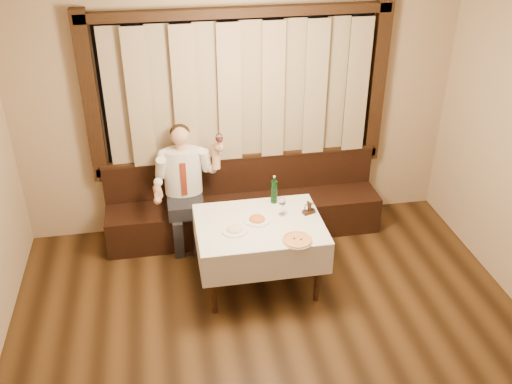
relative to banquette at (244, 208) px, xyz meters
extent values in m
cube|color=silver|center=(0.00, -2.72, 2.49)|extent=(5.00, 6.00, 0.01)
cube|color=tan|center=(0.00, 0.28, 1.09)|extent=(5.00, 0.01, 2.80)
cube|color=black|center=(0.00, 0.26, 1.39)|extent=(3.00, 0.02, 1.60)
cube|color=orange|center=(-0.70, 0.25, 1.09)|extent=(0.50, 0.01, 0.40)
cube|color=black|center=(0.00, 0.22, 0.54)|extent=(3.30, 0.12, 0.10)
cube|color=black|center=(0.00, 0.22, 2.24)|extent=(3.30, 0.12, 0.10)
cube|color=black|center=(-1.60, 0.22, 1.39)|extent=(0.16, 0.12, 1.90)
cube|color=black|center=(1.60, 0.22, 1.39)|extent=(0.16, 0.12, 1.90)
cube|color=#806E52|center=(0.00, 0.16, 1.39)|extent=(2.90, 0.08, 1.55)
cube|color=black|center=(0.00, -0.04, -0.09)|extent=(3.20, 0.60, 0.45)
cube|color=black|center=(0.00, 0.20, 0.36)|extent=(3.20, 0.12, 0.45)
cube|color=black|center=(0.00, 0.20, 0.61)|extent=(3.20, 0.14, 0.04)
cylinder|color=black|center=(-0.52, -1.39, 0.04)|extent=(0.06, 0.06, 0.71)
cylinder|color=black|center=(0.52, -1.39, 0.04)|extent=(0.06, 0.06, 0.71)
cylinder|color=black|center=(-0.52, -0.65, 0.04)|extent=(0.06, 0.06, 0.71)
cylinder|color=black|center=(0.52, -0.65, 0.04)|extent=(0.06, 0.06, 0.71)
cube|color=black|center=(0.00, -1.02, 0.42)|extent=(1.20, 0.90, 0.04)
cube|color=silver|center=(0.00, -1.02, 0.44)|extent=(1.26, 0.96, 0.01)
cube|color=silver|center=(0.00, -1.50, 0.27)|extent=(1.26, 0.01, 0.35)
cube|color=silver|center=(0.00, -0.54, 0.27)|extent=(1.26, 0.01, 0.35)
cube|color=silver|center=(-0.63, -1.02, 0.27)|extent=(0.01, 0.96, 0.35)
cube|color=silver|center=(0.63, -1.02, 0.27)|extent=(0.01, 0.96, 0.35)
cylinder|color=white|center=(0.29, -1.40, 0.45)|extent=(0.30, 0.30, 0.01)
cylinder|color=#C6401D|center=(0.29, -1.40, 0.46)|extent=(0.27, 0.27, 0.01)
torus|color=tan|center=(0.29, -1.40, 0.46)|extent=(0.29, 0.29, 0.02)
sphere|color=black|center=(0.27, -1.38, 0.47)|extent=(0.02, 0.02, 0.02)
sphere|color=black|center=(0.33, -1.41, 0.47)|extent=(0.02, 0.02, 0.02)
cylinder|color=white|center=(-0.02, -0.98, 0.45)|extent=(0.27, 0.27, 0.02)
ellipsoid|color=#BA461D|center=(-0.02, -0.98, 0.50)|extent=(0.16, 0.16, 0.07)
cylinder|color=white|center=(-0.26, -1.12, 0.45)|extent=(0.26, 0.26, 0.02)
ellipsoid|color=beige|center=(-0.26, -1.12, 0.50)|extent=(0.16, 0.16, 0.07)
cylinder|color=#0E4515|center=(0.22, -0.65, 0.57)|extent=(0.07, 0.07, 0.25)
cylinder|color=#0E4515|center=(0.22, -0.65, 0.72)|extent=(0.03, 0.03, 0.06)
cylinder|color=silver|center=(0.22, -0.65, 0.75)|extent=(0.03, 0.03, 0.01)
cylinder|color=white|center=(0.25, -0.91, 0.45)|extent=(0.07, 0.07, 0.01)
cylinder|color=white|center=(0.25, -0.91, 0.51)|extent=(0.01, 0.01, 0.11)
ellipsoid|color=white|center=(0.25, -0.91, 0.60)|extent=(0.08, 0.08, 0.09)
cube|color=black|center=(0.53, -0.93, 0.47)|extent=(0.14, 0.10, 0.04)
cube|color=black|center=(0.53, -0.93, 0.53)|extent=(0.04, 0.06, 0.09)
cylinder|color=white|center=(0.50, -0.95, 0.51)|extent=(0.03, 0.03, 0.07)
cylinder|color=silver|center=(0.50, -0.95, 0.55)|extent=(0.04, 0.04, 0.01)
cylinder|color=white|center=(0.56, -0.92, 0.51)|extent=(0.03, 0.03, 0.07)
cylinder|color=silver|center=(0.56, -0.92, 0.55)|extent=(0.04, 0.04, 0.01)
cube|color=black|center=(-0.69, -0.16, 0.22)|extent=(0.40, 0.45, 0.16)
cube|color=black|center=(-0.80, -0.38, -0.09)|extent=(0.11, 0.12, 0.45)
cube|color=black|center=(-0.58, -0.38, -0.09)|extent=(0.11, 0.12, 0.45)
ellipsoid|color=white|center=(-0.69, -0.01, 0.57)|extent=(0.42, 0.26, 0.54)
cube|color=maroon|center=(-0.69, -0.15, 0.54)|extent=(0.07, 0.01, 0.40)
cylinder|color=tan|center=(-0.69, -0.01, 0.88)|extent=(0.10, 0.10, 0.08)
sphere|color=tan|center=(-0.69, -0.01, 1.01)|extent=(0.21, 0.21, 0.21)
ellipsoid|color=black|center=(-0.69, 0.02, 1.04)|extent=(0.22, 0.22, 0.16)
sphere|color=white|center=(-0.89, -0.01, 0.79)|extent=(0.13, 0.13, 0.13)
sphere|color=white|center=(-0.49, -0.01, 0.79)|extent=(0.13, 0.13, 0.13)
sphere|color=tan|center=(-0.99, -0.42, 0.46)|extent=(0.08, 0.08, 0.08)
sphere|color=tan|center=(-0.29, -0.18, 0.92)|extent=(0.10, 0.10, 0.10)
cylinder|color=white|center=(-0.29, -0.21, 0.96)|extent=(0.01, 0.01, 0.11)
ellipsoid|color=white|center=(-0.29, -0.21, 1.05)|extent=(0.08, 0.08, 0.10)
ellipsoid|color=#4C070F|center=(-0.29, -0.21, 1.03)|extent=(0.07, 0.07, 0.06)
camera|label=1|loc=(-0.88, -5.73, 3.54)|focal=40.00mm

